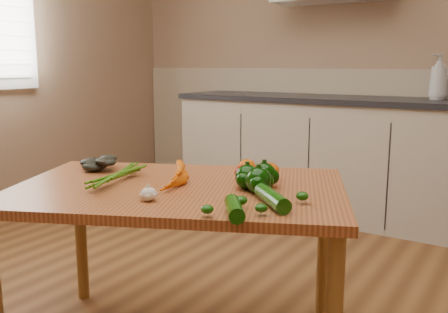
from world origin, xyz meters
TOP-DOWN VIEW (x-y plane):
  - room at (0.00, 0.17)m, footprint 4.04×5.04m
  - counter_run at (0.21, 2.19)m, footprint 2.84×0.64m
  - table at (0.12, 0.10)m, footprint 1.48×1.25m
  - soap_bottle_a at (0.68, 2.26)m, footprint 0.17×0.17m
  - soap_bottle_b at (0.70, 2.37)m, footprint 0.13×0.13m
  - carrot_bunch at (0.04, 0.09)m, footprint 0.29×0.26m
  - leafy_greens at (-0.34, 0.16)m, footprint 0.18×0.16m
  - garlic_bulb at (0.17, -0.12)m, footprint 0.06×0.06m
  - pepper_a at (0.37, 0.20)m, footprint 0.09×0.09m
  - pepper_b at (0.41, 0.26)m, footprint 0.09×0.09m
  - pepper_c at (0.44, 0.17)m, footprint 0.09×0.09m
  - tomato_a at (0.30, 0.29)m, footprint 0.08×0.08m
  - tomato_b at (0.26, 0.40)m, footprint 0.08×0.08m
  - tomato_c at (0.38, 0.37)m, footprint 0.08×0.08m
  - zucchini_a at (0.55, 0.05)m, footprint 0.19×0.19m
  - zucchini_b at (0.51, -0.12)m, footprint 0.14×0.16m

SIDE VIEW (x-z plane):
  - counter_run at x=0.21m, z-range -0.11..1.03m
  - table at x=0.12m, z-range 0.26..0.94m
  - garlic_bulb at x=0.17m, z-range 0.68..0.72m
  - zucchini_b at x=0.51m, z-range 0.68..0.73m
  - zucchini_a at x=0.55m, z-range 0.68..0.73m
  - carrot_bunch at x=0.04m, z-range 0.68..0.74m
  - tomato_a at x=0.30m, z-range 0.68..0.75m
  - tomato_b at x=0.26m, z-range 0.68..0.75m
  - tomato_c at x=0.38m, z-range 0.68..0.75m
  - leafy_greens at x=-0.34m, z-range 0.68..0.77m
  - pepper_a at x=0.37m, z-range 0.68..0.77m
  - pepper_b at x=0.41m, z-range 0.68..0.77m
  - pepper_c at x=0.44m, z-range 0.68..0.77m
  - soap_bottle_b at x=0.70m, z-range 0.90..1.11m
  - soap_bottle_a at x=0.68m, z-range 0.90..1.21m
  - room at x=0.00m, z-range -0.07..2.57m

